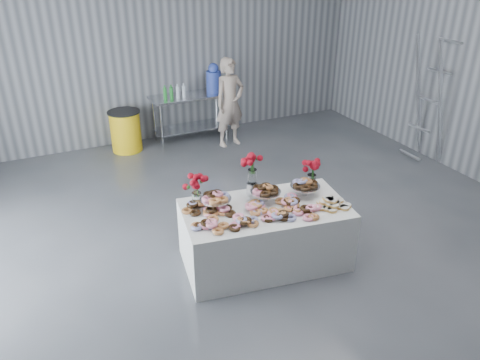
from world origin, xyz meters
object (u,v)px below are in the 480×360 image
(display_table, at_px, (265,235))
(trash_barrel, at_px, (126,131))
(prep_table, at_px, (190,109))
(stepladder, at_px, (429,100))
(water_jug, at_px, (214,79))
(person, at_px, (230,103))

(display_table, distance_m, trash_barrel, 4.19)
(prep_table, distance_m, stepladder, 4.29)
(stepladder, bearing_deg, trash_barrel, 150.31)
(water_jug, bearing_deg, person, -80.27)
(water_jug, xyz_separation_m, person, (0.09, -0.55, -0.32))
(prep_table, relative_size, water_jug, 2.71)
(display_table, relative_size, stepladder, 0.87)
(prep_table, height_order, stepladder, stepladder)
(display_table, distance_m, person, 3.79)
(trash_barrel, height_order, stepladder, stepladder)
(display_table, bearing_deg, person, 72.33)
(prep_table, xyz_separation_m, stepladder, (3.35, -2.63, 0.47))
(person, bearing_deg, stepladder, -47.26)
(trash_barrel, bearing_deg, water_jug, 0.00)
(trash_barrel, distance_m, stepladder, 5.37)
(person, xyz_separation_m, trash_barrel, (-1.86, 0.55, -0.45))
(prep_table, height_order, person, person)
(prep_table, relative_size, stepladder, 0.69)
(display_table, distance_m, water_jug, 4.33)
(water_jug, bearing_deg, prep_table, 180.00)
(display_table, height_order, trash_barrel, trash_barrel)
(water_jug, height_order, stepladder, stepladder)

